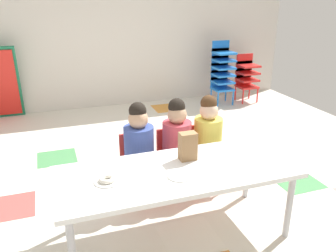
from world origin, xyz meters
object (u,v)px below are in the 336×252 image
(kid_chair_red_stack, at_px, (246,75))
(paper_plate_center_table, at_px, (180,176))
(craft_table, at_px, (177,175))
(seated_child_near_camera, at_px, (139,143))
(paper_bag_brown, at_px, (188,146))
(donut_powdered_on_plate, at_px, (107,179))
(kid_chair_blue_stack, at_px, (222,70))
(seated_child_middle_seat, at_px, (177,138))
(paper_plate_near_edge, at_px, (107,181))
(seated_child_far_right, at_px, (208,134))

(kid_chair_red_stack, height_order, paper_plate_center_table, kid_chair_red_stack)
(craft_table, bearing_deg, seated_child_near_camera, 102.57)
(craft_table, distance_m, paper_bag_brown, 0.25)
(seated_child_near_camera, xyz_separation_m, paper_plate_center_table, (0.12, -0.69, 0.02))
(seated_child_near_camera, bearing_deg, donut_powdered_on_plate, -122.38)
(donut_powdered_on_plate, bearing_deg, paper_bag_brown, 12.60)
(kid_chair_blue_stack, xyz_separation_m, paper_plate_center_table, (-1.96, -3.13, -0.01))
(seated_child_middle_seat, relative_size, paper_plate_near_edge, 5.10)
(paper_plate_near_edge, bearing_deg, kid_chair_blue_stack, 51.11)
(seated_child_middle_seat, bearing_deg, paper_plate_center_table, -108.72)
(seated_child_middle_seat, xyz_separation_m, kid_chair_blue_stack, (1.72, 2.44, 0.02))
(seated_child_near_camera, xyz_separation_m, kid_chair_blue_stack, (2.07, 2.44, 0.02))
(craft_table, distance_m, kid_chair_blue_stack, 3.60)
(paper_bag_brown, height_order, donut_powdered_on_plate, paper_bag_brown)
(kid_chair_blue_stack, distance_m, kid_chair_red_stack, 0.48)
(craft_table, relative_size, paper_bag_brown, 7.98)
(kid_chair_red_stack, relative_size, donut_powdered_on_plate, 7.02)
(donut_powdered_on_plate, bearing_deg, kid_chair_red_stack, 46.15)
(seated_child_near_camera, height_order, paper_plate_near_edge, seated_child_near_camera)
(paper_plate_center_table, bearing_deg, seated_child_far_right, 51.92)
(kid_chair_blue_stack, bearing_deg, kid_chair_red_stack, -0.06)
(seated_child_near_camera, relative_size, donut_powdered_on_plate, 8.05)
(paper_plate_near_edge, bearing_deg, seated_child_middle_seat, 39.37)
(paper_plate_near_edge, bearing_deg, paper_bag_brown, 12.60)
(kid_chair_blue_stack, bearing_deg, donut_powdered_on_plate, -128.89)
(craft_table, relative_size, kid_chair_red_stack, 2.19)
(paper_plate_center_table, bearing_deg, craft_table, 81.72)
(kid_chair_red_stack, distance_m, paper_plate_near_edge, 4.22)
(seated_child_far_right, bearing_deg, kid_chair_red_stack, 52.34)
(craft_table, distance_m, seated_child_far_right, 0.79)
(kid_chair_red_stack, height_order, paper_plate_near_edge, kid_chair_red_stack)
(craft_table, relative_size, seated_child_far_right, 1.91)
(craft_table, xyz_separation_m, paper_plate_center_table, (-0.01, -0.10, 0.05))
(paper_bag_brown, xyz_separation_m, donut_powdered_on_plate, (-0.65, -0.15, -0.09))
(seated_child_near_camera, bearing_deg, seated_child_middle_seat, 0.00)
(craft_table, xyz_separation_m, kid_chair_blue_stack, (1.94, 3.03, 0.06))
(paper_plate_center_table, bearing_deg, seated_child_near_camera, 99.62)
(seated_child_middle_seat, xyz_separation_m, paper_plate_near_edge, (-0.73, -0.60, 0.02))
(donut_powdered_on_plate, bearing_deg, seated_child_middle_seat, 39.37)
(kid_chair_blue_stack, xyz_separation_m, donut_powdered_on_plate, (-2.45, -3.04, 0.01))
(seated_child_near_camera, distance_m, paper_plate_near_edge, 0.71)
(kid_chair_blue_stack, distance_m, donut_powdered_on_plate, 3.91)
(kid_chair_blue_stack, distance_m, paper_bag_brown, 3.41)
(kid_chair_blue_stack, xyz_separation_m, paper_plate_near_edge, (-2.45, -3.04, -0.01))
(kid_chair_blue_stack, height_order, paper_bag_brown, kid_chair_blue_stack)
(seated_child_far_right, height_order, kid_chair_red_stack, seated_child_far_right)
(kid_chair_blue_stack, height_order, paper_plate_center_table, kid_chair_blue_stack)
(kid_chair_blue_stack, bearing_deg, paper_plate_near_edge, -128.89)
(paper_bag_brown, bearing_deg, paper_plate_near_edge, -167.40)
(kid_chair_red_stack, bearing_deg, paper_bag_brown, -128.09)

